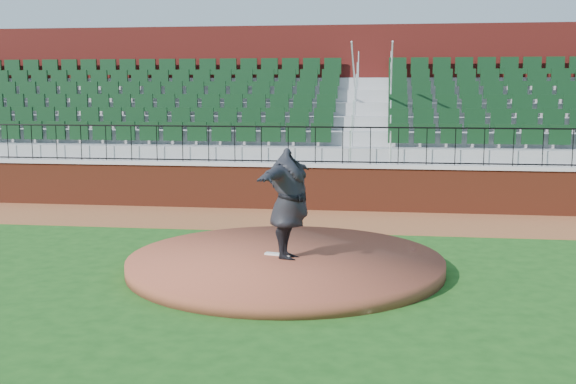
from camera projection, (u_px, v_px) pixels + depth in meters
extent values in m
plane|color=#184814|center=(277.00, 275.00, 12.80)|extent=(90.00, 90.00, 0.00)
cube|color=brown|center=(309.00, 220.00, 18.09)|extent=(34.00, 3.20, 0.01)
cube|color=maroon|center=(315.00, 188.00, 19.57)|extent=(34.00, 0.35, 1.20)
cube|color=#B7B7B7|center=(315.00, 165.00, 19.48)|extent=(34.00, 0.45, 0.10)
cube|color=maroon|center=(331.00, 106.00, 24.67)|extent=(34.00, 0.50, 5.50)
cylinder|color=brown|center=(285.00, 263.00, 13.14)|extent=(5.87, 5.87, 0.25)
cube|color=white|center=(278.00, 254.00, 13.22)|extent=(0.53, 0.23, 0.03)
imported|color=black|center=(289.00, 204.00, 12.83)|extent=(1.11, 2.59, 2.04)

